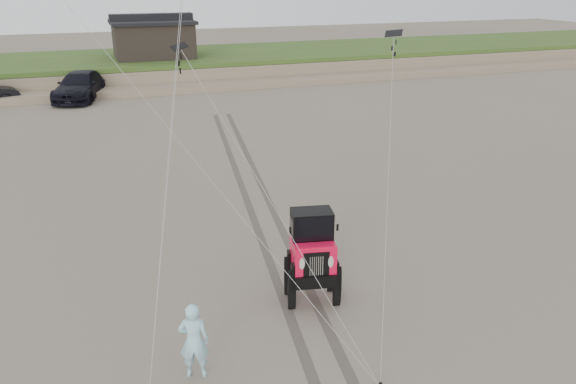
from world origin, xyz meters
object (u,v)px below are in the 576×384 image
at_px(cabin, 153,38).
at_px(man, 194,341).
at_px(truck_c, 80,86).
at_px(jeep, 312,267).

distance_m(cabin, man, 37.44).
distance_m(truck_c, man, 30.73).
height_order(truck_c, man, truck_c).
xyz_separation_m(cabin, truck_c, (-5.85, -6.49, -2.34)).
xyz_separation_m(jeep, man, (-3.41, -1.90, -0.11)).
bearing_deg(cabin, jeep, -90.90).
relative_size(cabin, truck_c, 1.03).
distance_m(truck_c, jeep, 29.25).
bearing_deg(man, jeep, -133.48).
xyz_separation_m(cabin, man, (-3.96, -37.16, -2.36)).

